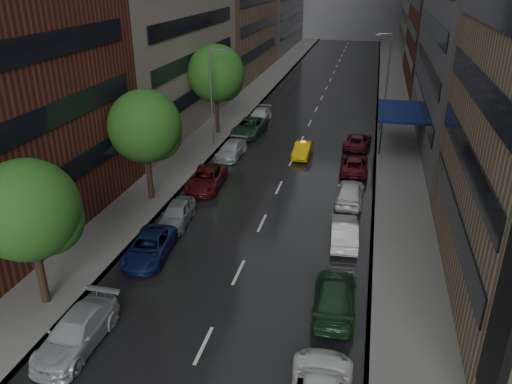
% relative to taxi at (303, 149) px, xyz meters
% --- Properties ---
extents(road, '(14.00, 140.00, 0.01)m').
position_rel_taxi_xyz_m(road, '(-0.76, 20.66, -0.65)').
color(road, black).
rests_on(road, ground).
extents(sidewalk_left, '(4.00, 140.00, 0.15)m').
position_rel_taxi_xyz_m(sidewalk_left, '(-9.76, 20.66, -0.58)').
color(sidewalk_left, gray).
rests_on(sidewalk_left, ground).
extents(sidewalk_right, '(4.00, 140.00, 0.15)m').
position_rel_taxi_xyz_m(sidewalk_right, '(8.24, 20.66, -0.58)').
color(sidewalk_right, gray).
rests_on(sidewalk_right, ground).
extents(tree_near, '(4.77, 4.77, 7.60)m').
position_rel_taxi_xyz_m(tree_near, '(-9.36, -24.22, 4.54)').
color(tree_near, '#382619').
rests_on(tree_near, ground).
extents(tree_mid, '(5.03, 5.03, 8.01)m').
position_rel_taxi_xyz_m(tree_mid, '(-9.36, -11.55, 4.82)').
color(tree_mid, '#382619').
rests_on(tree_mid, ground).
extents(tree_far, '(5.55, 5.55, 8.85)m').
position_rel_taxi_xyz_m(tree_far, '(-9.36, 4.73, 5.40)').
color(tree_far, '#382619').
rests_on(tree_far, ground).
extents(taxi, '(1.49, 4.03, 1.32)m').
position_rel_taxi_xyz_m(taxi, '(0.00, 0.00, 0.00)').
color(taxi, '#E1AC0B').
rests_on(taxi, ground).
extents(parked_cars_left, '(2.93, 41.50, 1.59)m').
position_rel_taxi_xyz_m(parked_cars_left, '(-6.16, -6.94, 0.07)').
color(parked_cars_left, '#A4AAAD').
rests_on(parked_cars_left, ground).
extents(parked_cars_right, '(2.65, 36.22, 1.59)m').
position_rel_taxi_xyz_m(parked_cars_right, '(4.64, -12.72, 0.06)').
color(parked_cars_right, white).
rests_on(parked_cars_right, ground).
extents(street_lamp_left, '(1.74, 0.22, 9.00)m').
position_rel_taxi_xyz_m(street_lamp_left, '(-8.48, 0.66, 4.23)').
color(street_lamp_left, gray).
rests_on(street_lamp_left, sidewalk_left).
extents(street_lamp_right, '(1.74, 0.22, 9.00)m').
position_rel_taxi_xyz_m(street_lamp_right, '(6.96, 15.66, 4.23)').
color(street_lamp_right, gray).
rests_on(street_lamp_right, sidewalk_right).
extents(awning, '(4.00, 8.00, 3.12)m').
position_rel_taxi_xyz_m(awning, '(8.23, 5.66, 2.48)').
color(awning, navy).
rests_on(awning, sidewalk_right).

